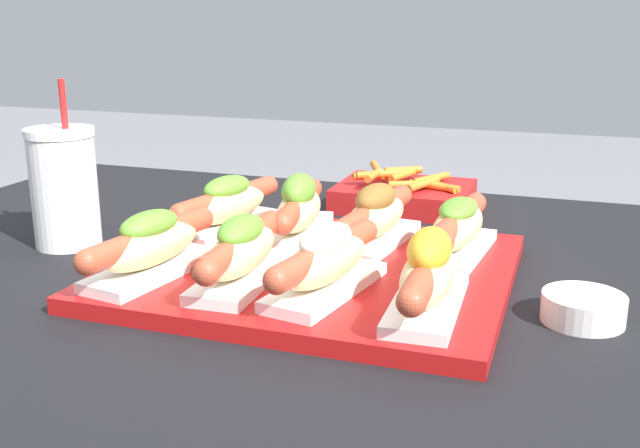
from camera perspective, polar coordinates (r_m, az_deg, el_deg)
serving_tray at (r=0.84m, az=-0.45°, el=-3.58°), size 0.43×0.37×0.02m
hot_dog_0 at (r=0.81m, az=-12.79°, el=-1.56°), size 0.09×0.20×0.07m
hot_dog_1 at (r=0.77m, az=-6.02°, el=-2.06°), size 0.07×0.20×0.07m
hot_dog_2 at (r=0.74m, az=0.43°, el=-2.78°), size 0.09×0.20×0.07m
hot_dog_3 at (r=0.70m, az=8.26°, el=-3.76°), size 0.07×0.20×0.08m
hot_dog_4 at (r=0.96m, az=-7.06°, el=1.50°), size 0.09×0.20×0.07m
hot_dog_5 at (r=0.92m, az=-1.62°, el=1.16°), size 0.08×0.20×0.08m
hot_dog_6 at (r=0.90m, az=4.23°, el=0.58°), size 0.08×0.20×0.07m
hot_dog_7 at (r=0.87m, az=10.43°, el=-0.26°), size 0.07×0.20×0.07m
sauce_bowl at (r=0.77m, az=19.44°, el=-5.95°), size 0.08×0.08×0.03m
drink_cup at (r=0.99m, az=-18.91°, el=2.67°), size 0.09×0.09×0.21m
fries_basket at (r=1.15m, az=6.43°, el=2.27°), size 0.20×0.16×0.06m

